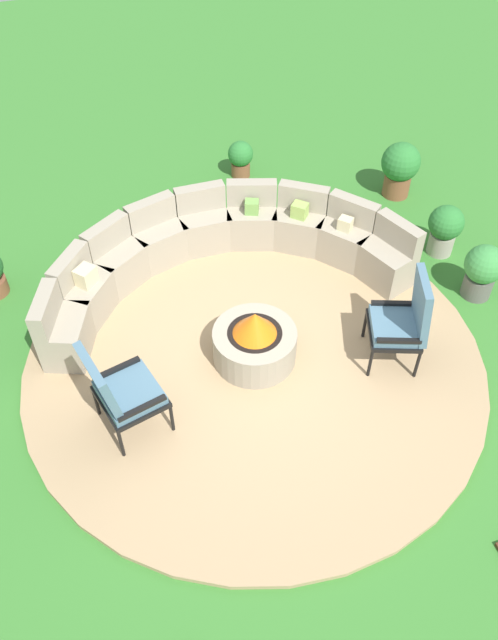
{
  "coord_description": "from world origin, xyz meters",
  "views": [
    {
      "loc": [
        -1.43,
        -4.32,
        5.35
      ],
      "look_at": [
        0.0,
        0.2,
        0.45
      ],
      "focal_mm": 35.62,
      "sensor_mm": 36.0,
      "label": 1
    }
  ],
  "objects": [
    {
      "name": "fire_pit",
      "position": [
        0.0,
        0.0,
        0.32
      ],
      "size": [
        0.9,
        0.9,
        0.67
      ],
      "color": "#9E937F",
      "rests_on": "patio_circle"
    },
    {
      "name": "lounge_chair_front_left",
      "position": [
        -1.49,
        -0.47,
        0.63
      ],
      "size": [
        0.76,
        0.75,
        1.13
      ],
      "rotation": [
        0.0,
        0.0,
        4.98
      ],
      "color": "black",
      "rests_on": "patio_circle"
    },
    {
      "name": "patio_circle",
      "position": [
        0.0,
        0.0,
        0.03
      ],
      "size": [
        5.02,
        5.02,
        0.06
      ],
      "primitive_type": "cylinder",
      "color": "tan",
      "rests_on": "ground_plane"
    },
    {
      "name": "lounge_chair_front_right",
      "position": [
        1.49,
        -0.45,
        0.64
      ],
      "size": [
        0.71,
        0.74,
        1.13
      ],
      "rotation": [
        0.0,
        0.0,
        7.52
      ],
      "color": "black",
      "rests_on": "patio_circle"
    },
    {
      "name": "ground_plane",
      "position": [
        0.0,
        0.0,
        0.0
      ],
      "size": [
        24.0,
        24.0,
        0.0
      ],
      "primitive_type": "plane",
      "color": "#387A2D"
    },
    {
      "name": "potted_plant_2",
      "position": [
        2.9,
        0.21,
        0.39
      ],
      "size": [
        0.47,
        0.47,
        0.71
      ],
      "color": "#605B56",
      "rests_on": "ground_plane"
    },
    {
      "name": "potted_plant_4",
      "position": [
        2.92,
        2.41,
        0.45
      ],
      "size": [
        0.55,
        0.55,
        0.81
      ],
      "color": "brown",
      "rests_on": "ground_plane"
    },
    {
      "name": "potted_plant_1",
      "position": [
        2.88,
        1.06,
        0.39
      ],
      "size": [
        0.45,
        0.45,
        0.69
      ],
      "color": "#A89E8E",
      "rests_on": "ground_plane"
    },
    {
      "name": "curved_stone_bench",
      "position": [
        -0.01,
        1.48,
        0.39
      ],
      "size": [
        4.45,
        1.94,
        0.82
      ],
      "color": "#9E937F",
      "rests_on": "patio_circle"
    },
    {
      "name": "potted_plant_3",
      "position": [
        0.93,
        3.55,
        0.31
      ],
      "size": [
        0.37,
        0.37,
        0.56
      ],
      "color": "brown",
      "rests_on": "ground_plane"
    }
  ]
}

